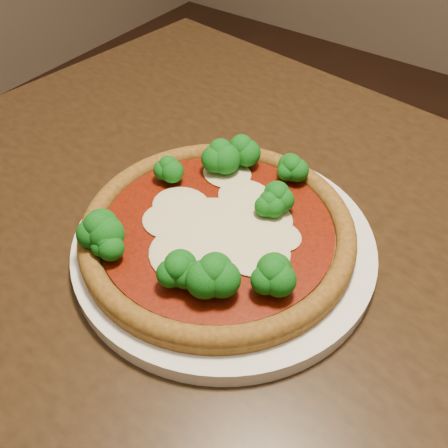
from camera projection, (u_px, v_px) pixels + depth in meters
The scene contains 3 objects.
dining_table at pixel (287, 304), 0.64m from camera, with size 1.15×0.83×0.75m.
plate at pixel (224, 244), 0.54m from camera, with size 0.33×0.33×0.02m, color white.
pizza at pixel (216, 225), 0.53m from camera, with size 0.29×0.29×0.06m.
Camera 1 is at (-0.00, -0.41, 1.16)m, focal length 40.00 mm.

